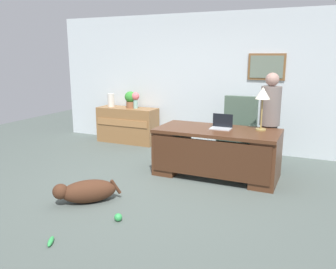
{
  "coord_description": "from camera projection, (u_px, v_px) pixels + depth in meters",
  "views": [
    {
      "loc": [
        2.11,
        -4.19,
        1.88
      ],
      "look_at": [
        0.09,
        0.3,
        0.75
      ],
      "focal_mm": 37.03,
      "sensor_mm": 36.0,
      "label": 1
    }
  ],
  "objects": [
    {
      "name": "potted_plant",
      "position": [
        130.0,
        99.0,
        7.44
      ],
      "size": [
        0.24,
        0.24,
        0.36
      ],
      "color": "brown",
      "rests_on": "credenza"
    },
    {
      "name": "laptop",
      "position": [
        222.0,
        125.0,
        5.43
      ],
      "size": [
        0.32,
        0.22,
        0.22
      ],
      "color": "#B2B5BA",
      "rests_on": "desk"
    },
    {
      "name": "ground_plane",
      "position": [
        154.0,
        189.0,
        4.99
      ],
      "size": [
        12.0,
        12.0,
        0.0
      ],
      "primitive_type": "plane",
      "color": "#4C5651"
    },
    {
      "name": "desk",
      "position": [
        216.0,
        151.0,
        5.44
      ],
      "size": [
        1.89,
        0.91,
        0.75
      ],
      "color": "#4C2B19",
      "rests_on": "ground_plane"
    },
    {
      "name": "armchair",
      "position": [
        238.0,
        132.0,
        6.31
      ],
      "size": [
        0.6,
        0.59,
        1.15
      ],
      "color": "#475B4C",
      "rests_on": "ground_plane"
    },
    {
      "name": "desk_lamp",
      "position": [
        263.0,
        96.0,
        5.2
      ],
      "size": [
        0.22,
        0.22,
        0.66
      ],
      "color": "#9E8447",
      "rests_on": "desk"
    },
    {
      "name": "dog_toy_plush",
      "position": [
        51.0,
        241.0,
        3.54
      ],
      "size": [
        0.14,
        0.19,
        0.05
      ],
      "primitive_type": "ellipsoid",
      "rotation": [
        0.0,
        0.0,
        5.23
      ],
      "color": "green",
      "rests_on": "ground_plane"
    },
    {
      "name": "dog_lying",
      "position": [
        86.0,
        191.0,
        4.5
      ],
      "size": [
        0.72,
        0.69,
        0.3
      ],
      "color": "#472819",
      "rests_on": "ground_plane"
    },
    {
      "name": "back_wall",
      "position": [
        210.0,
        82.0,
        7.0
      ],
      "size": [
        7.0,
        0.16,
        2.7
      ],
      "color": "silver",
      "rests_on": "ground_plane"
    },
    {
      "name": "vase_empty",
      "position": [
        111.0,
        100.0,
        7.65
      ],
      "size": [
        0.15,
        0.15,
        0.29
      ],
      "primitive_type": "cylinder",
      "color": "silver",
      "rests_on": "credenza"
    },
    {
      "name": "credenza",
      "position": [
        128.0,
        125.0,
        7.6
      ],
      "size": [
        1.32,
        0.5,
        0.76
      ],
      "color": "olive",
      "rests_on": "ground_plane"
    },
    {
      "name": "person_standing",
      "position": [
        270.0,
        122.0,
        5.6
      ],
      "size": [
        0.32,
        0.32,
        1.61
      ],
      "color": "#262323",
      "rests_on": "ground_plane"
    },
    {
      "name": "dog_toy_ball",
      "position": [
        118.0,
        217.0,
        4.01
      ],
      "size": [
        0.09,
        0.09,
        0.09
      ],
      "primitive_type": "sphere",
      "color": "green",
      "rests_on": "ground_plane"
    },
    {
      "name": "vase_with_flowers",
      "position": [
        135.0,
        98.0,
        7.39
      ],
      "size": [
        0.17,
        0.17,
        0.35
      ],
      "color": "#8DBCB3",
      "rests_on": "credenza"
    }
  ]
}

